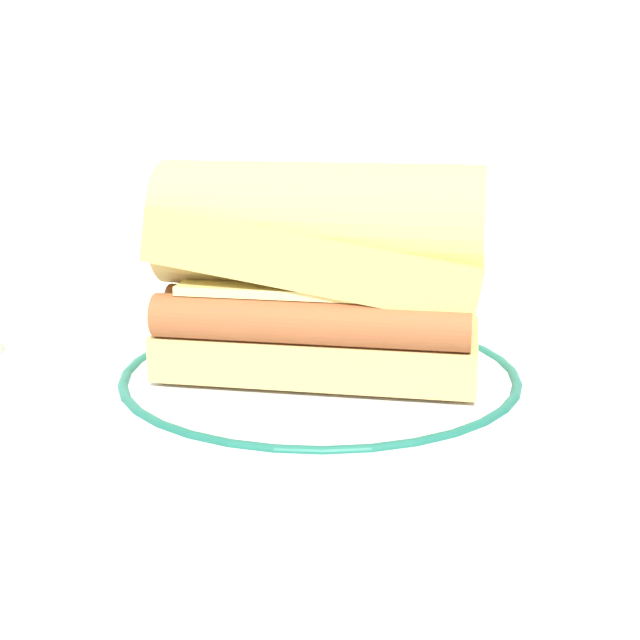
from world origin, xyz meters
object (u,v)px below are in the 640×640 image
butter_knife (259,309)px  plate (320,380)px  sausage_sandwich (320,269)px  salt_shaker (416,249)px

butter_knife → plate: bearing=-87.0°
plate → butter_knife: size_ratio=1.94×
plate → butter_knife: (-0.01, 0.19, -0.00)m
sausage_sandwich → salt_shaker: sausage_sandwich is taller
plate → salt_shaker: salt_shaker is taller
plate → sausage_sandwich: size_ratio=1.25×
plate → sausage_sandwich: (0.00, 0.00, 0.07)m
plate → salt_shaker: (0.14, 0.24, 0.03)m
salt_shaker → butter_knife: size_ratio=0.61×
butter_knife → sausage_sandwich: bearing=-87.0°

